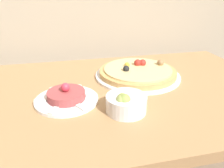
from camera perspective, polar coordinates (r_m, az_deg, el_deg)
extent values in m
cube|color=#AD7F51|center=(0.82, -0.73, -2.65)|extent=(1.34, 0.76, 0.03)
cylinder|color=#AD7F51|center=(1.49, 20.23, -7.54)|extent=(0.06, 0.06, 0.72)
cylinder|color=white|center=(0.94, 6.66, 2.29)|extent=(0.36, 0.36, 0.01)
cylinder|color=tan|center=(0.93, 6.71, 3.13)|extent=(0.32, 0.32, 0.02)
cylinder|color=#E0C684|center=(0.93, 6.75, 3.88)|extent=(0.29, 0.29, 0.01)
sphere|color=#997047|center=(0.98, 12.53, 5.42)|extent=(0.03, 0.03, 0.03)
sphere|color=gold|center=(0.95, 3.97, 5.02)|extent=(0.02, 0.02, 0.02)
sphere|color=#B22D23|center=(0.97, 7.99, 5.50)|extent=(0.03, 0.03, 0.03)
sphere|color=#B22D23|center=(0.96, 6.71, 5.51)|extent=(0.03, 0.03, 0.03)
sphere|color=black|center=(0.90, 3.74, 4.00)|extent=(0.03, 0.03, 0.03)
cylinder|color=white|center=(0.75, -11.75, -4.08)|extent=(0.21, 0.21, 0.01)
cylinder|color=#A84747|center=(0.74, -11.87, -2.82)|extent=(0.13, 0.13, 0.03)
sphere|color=#E0384C|center=(0.73, -12.06, -0.83)|extent=(0.03, 0.03, 0.03)
cube|color=white|center=(0.75, -5.37, -2.93)|extent=(0.04, 0.02, 0.01)
cube|color=white|center=(0.81, -9.02, -0.88)|extent=(0.03, 0.04, 0.01)
cube|color=white|center=(0.81, -14.94, -1.43)|extent=(0.03, 0.04, 0.01)
cube|color=white|center=(0.75, -18.23, -4.11)|extent=(0.04, 0.02, 0.01)
cube|color=white|center=(0.69, -15.12, -6.69)|extent=(0.03, 0.04, 0.01)
cube|color=white|center=(0.68, -8.04, -6.04)|extent=(0.03, 0.04, 0.01)
cylinder|color=white|center=(0.67, 3.74, -5.14)|extent=(0.13, 0.13, 0.05)
sphere|color=#8EA34C|center=(0.64, 3.23, -4.21)|extent=(0.04, 0.04, 0.04)
sphere|color=#8EA34C|center=(0.65, 2.74, -3.79)|extent=(0.03, 0.03, 0.03)
sphere|color=#A3B25B|center=(0.64, 2.94, -4.28)|extent=(0.03, 0.03, 0.03)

